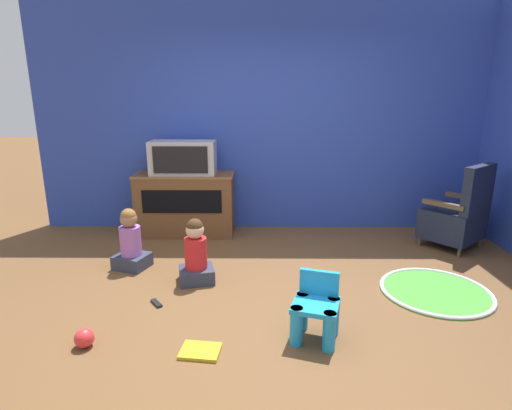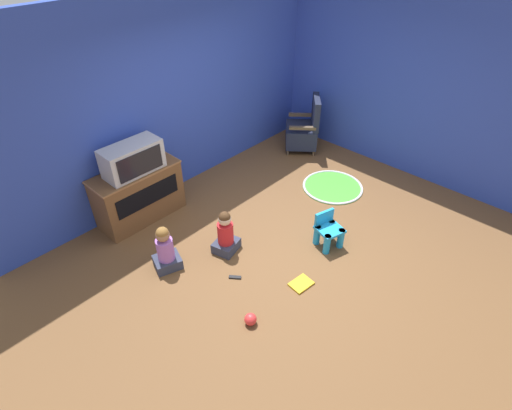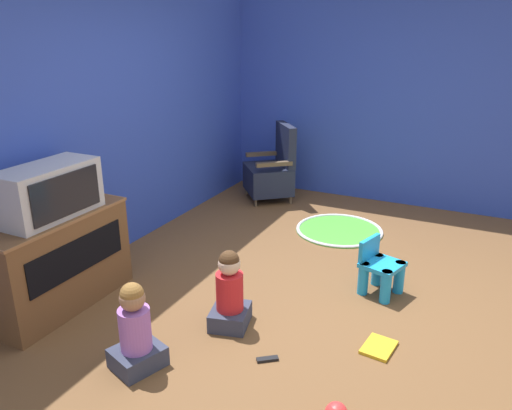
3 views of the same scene
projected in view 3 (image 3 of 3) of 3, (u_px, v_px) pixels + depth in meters
ground_plane at (311, 291)px, 4.29m from camera, size 30.00×30.00×0.00m
wall_back at (96, 110)px, 4.58m from camera, size 5.77×0.12×2.85m
wall_right at (427, 91)px, 5.93m from camera, size 0.12×5.17×2.85m
tv_cabinet at (55, 259)px, 3.97m from camera, size 1.21×0.52×0.77m
television at (49, 191)px, 3.76m from camera, size 0.78×0.38×0.40m
black_armchair at (272, 172)px, 6.50m from camera, size 0.82×0.81×0.98m
yellow_kid_chair at (380, 271)px, 4.22m from camera, size 0.39×0.38×0.47m
play_mat at (339, 230)px, 5.56m from camera, size 0.96×0.96×0.04m
child_watching_left at (135, 332)px, 3.26m from camera, size 0.39×0.37×0.62m
child_watching_center at (230, 294)px, 3.73m from camera, size 0.37×0.34×0.62m
book at (379, 347)px, 3.52m from camera, size 0.29×0.23×0.02m
remote_control at (267, 359)px, 3.40m from camera, size 0.13×0.15×0.02m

